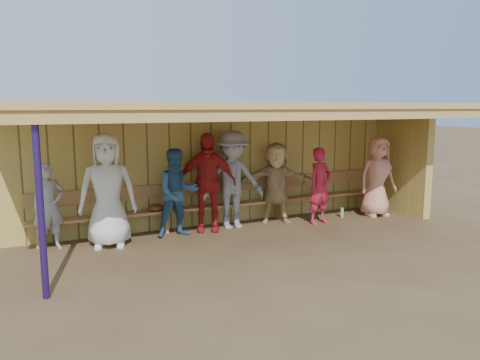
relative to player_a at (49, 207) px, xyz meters
name	(u,v)px	position (x,y,z in m)	size (l,w,h in m)	color
ground	(248,238)	(3.40, -0.81, -0.75)	(90.00, 90.00, 0.00)	brown
player_a	(49,207)	(0.00, 0.00, 0.00)	(0.55, 0.36, 1.51)	#9C9BA3
player_b	(107,191)	(0.95, -0.25, 0.24)	(0.98, 0.63, 2.00)	white
player_c	(178,193)	(2.25, -0.13, 0.08)	(0.81, 0.63, 1.67)	#335F8C
player_d	(207,182)	(2.89, 0.00, 0.22)	(1.14, 0.48, 1.95)	red
player_e	(233,180)	(3.44, -0.02, 0.23)	(1.27, 0.73, 1.97)	gray
player_f	(276,183)	(4.46, 0.00, 0.10)	(1.58, 0.50, 1.71)	tan
player_g	(320,186)	(5.25, -0.47, 0.05)	(0.58, 0.38, 1.60)	#C31F3C
player_h	(377,177)	(6.79, -0.46, 0.14)	(0.87, 0.57, 1.78)	#E1947E
dugout_structure	(250,144)	(3.79, -0.12, 0.94)	(8.80, 3.20, 2.50)	tan
bench	(224,200)	(3.40, 0.31, -0.23)	(7.60, 0.34, 0.93)	tan
dugout_equipment	(187,206)	(2.55, 0.18, -0.26)	(6.22, 0.62, 0.80)	gold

